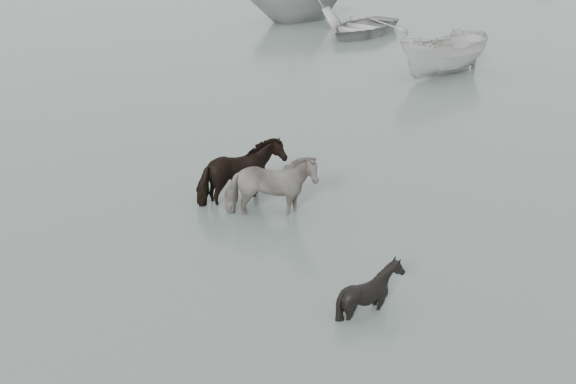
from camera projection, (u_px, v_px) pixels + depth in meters
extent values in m
plane|color=#505F5B|center=(283.00, 238.00, 14.69)|extent=(140.00, 140.00, 0.00)
imported|color=black|center=(270.00, 180.00, 15.26)|extent=(2.19, 1.78, 1.69)
imported|color=black|center=(242.00, 167.00, 15.95)|extent=(1.64, 1.84, 1.67)
imported|color=black|center=(371.00, 278.00, 12.04)|extent=(1.34, 1.25, 1.22)
imported|color=#A3A39F|center=(362.00, 24.00, 32.74)|extent=(3.94, 5.02, 0.95)
imported|color=#B8B9B4|center=(445.00, 53.00, 26.03)|extent=(3.25, 4.59, 1.66)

